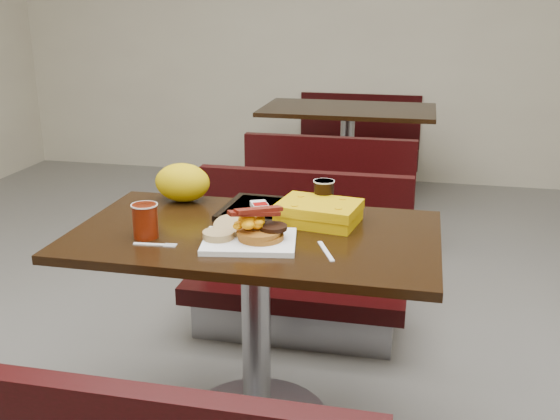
% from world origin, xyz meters
% --- Properties ---
extents(wall_back, '(6.00, 0.01, 2.80)m').
position_xyz_m(wall_back, '(0.00, 3.50, 1.40)').
color(wall_back, beige).
rests_on(wall_back, ground).
extents(table_near, '(1.20, 0.70, 0.75)m').
position_xyz_m(table_near, '(0.00, 0.00, 0.38)').
color(table_near, black).
rests_on(table_near, floor).
extents(bench_near_n, '(1.00, 0.46, 0.72)m').
position_xyz_m(bench_near_n, '(0.00, 0.70, 0.36)').
color(bench_near_n, black).
rests_on(bench_near_n, floor).
extents(table_far, '(1.20, 0.70, 0.75)m').
position_xyz_m(table_far, '(0.00, 2.60, 0.38)').
color(table_far, black).
rests_on(table_far, floor).
extents(bench_far_s, '(1.00, 0.46, 0.72)m').
position_xyz_m(bench_far_s, '(0.00, 1.90, 0.36)').
color(bench_far_s, black).
rests_on(bench_far_s, floor).
extents(bench_far_n, '(1.00, 0.46, 0.72)m').
position_xyz_m(bench_far_n, '(0.00, 3.30, 0.36)').
color(bench_far_n, black).
rests_on(bench_far_n, floor).
extents(platter, '(0.32, 0.27, 0.02)m').
position_xyz_m(platter, '(0.01, -0.11, 0.76)').
color(platter, white).
rests_on(platter, table_near).
extents(pancake_stack, '(0.18, 0.18, 0.03)m').
position_xyz_m(pancake_stack, '(0.05, -0.10, 0.78)').
color(pancake_stack, '#905118').
rests_on(pancake_stack, platter).
extents(sausage_patty, '(0.09, 0.09, 0.01)m').
position_xyz_m(sausage_patty, '(0.08, -0.09, 0.80)').
color(sausage_patty, black).
rests_on(sausage_patty, pancake_stack).
extents(scrambled_eggs, '(0.10, 0.09, 0.05)m').
position_xyz_m(scrambled_eggs, '(0.00, -0.11, 0.82)').
color(scrambled_eggs, '#FFA405').
rests_on(scrambled_eggs, pancake_stack).
extents(bacon_strips, '(0.18, 0.16, 0.01)m').
position_xyz_m(bacon_strips, '(0.03, -0.11, 0.86)').
color(bacon_strips, '#420B04').
rests_on(bacon_strips, scrambled_eggs).
extents(muffin_bottom, '(0.12, 0.12, 0.02)m').
position_xyz_m(muffin_bottom, '(-0.08, -0.13, 0.78)').
color(muffin_bottom, tan).
rests_on(muffin_bottom, platter).
extents(muffin_top, '(0.10, 0.10, 0.06)m').
position_xyz_m(muffin_top, '(-0.07, -0.08, 0.79)').
color(muffin_top, tan).
rests_on(muffin_top, platter).
extents(coffee_cup_near, '(0.10, 0.10, 0.11)m').
position_xyz_m(coffee_cup_near, '(-0.33, -0.13, 0.81)').
color(coffee_cup_near, '#981E05').
rests_on(coffee_cup_near, table_near).
extents(fork, '(0.14, 0.04, 0.00)m').
position_xyz_m(fork, '(-0.29, -0.19, 0.75)').
color(fork, white).
rests_on(fork, table_near).
extents(knife, '(0.07, 0.16, 0.00)m').
position_xyz_m(knife, '(0.26, -0.13, 0.75)').
color(knife, white).
rests_on(knife, table_near).
extents(condiment_syrup, '(0.04, 0.03, 0.01)m').
position_xyz_m(condiment_syrup, '(-0.14, -0.05, 0.75)').
color(condiment_syrup, '#AE1E07').
rests_on(condiment_syrup, table_near).
extents(condiment_ketchup, '(0.04, 0.04, 0.01)m').
position_xyz_m(condiment_ketchup, '(-0.00, -0.02, 0.75)').
color(condiment_ketchup, '#8C0504').
rests_on(condiment_ketchup, table_near).
extents(tray, '(0.43, 0.32, 0.02)m').
position_xyz_m(tray, '(0.05, 0.20, 0.76)').
color(tray, black).
rests_on(tray, table_near).
extents(hashbrown_sleeve_left, '(0.08, 0.09, 0.02)m').
position_xyz_m(hashbrown_sleeve_left, '(-0.03, 0.19, 0.78)').
color(hashbrown_sleeve_left, silver).
rests_on(hashbrown_sleeve_left, tray).
extents(hashbrown_sleeve_right, '(0.09, 0.10, 0.02)m').
position_xyz_m(hashbrown_sleeve_right, '(0.06, 0.16, 0.78)').
color(hashbrown_sleeve_right, silver).
rests_on(hashbrown_sleeve_right, tray).
extents(coffee_cup_far, '(0.09, 0.09, 0.10)m').
position_xyz_m(coffee_cup_far, '(0.19, 0.25, 0.82)').
color(coffee_cup_far, black).
rests_on(coffee_cup_far, tray).
extents(clamshell, '(0.30, 0.24, 0.07)m').
position_xyz_m(clamshell, '(0.19, 0.13, 0.79)').
color(clamshell, '#CA9903').
rests_on(clamshell, table_near).
extents(paper_bag, '(0.22, 0.16, 0.15)m').
position_xyz_m(paper_bag, '(-0.35, 0.27, 0.82)').
color(paper_bag, '#D5A407').
rests_on(paper_bag, table_near).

